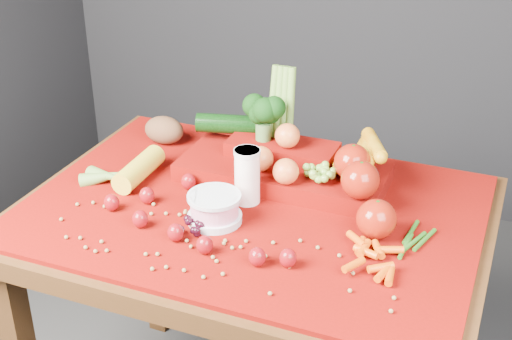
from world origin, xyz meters
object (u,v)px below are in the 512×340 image
at_px(yogurt_bowl, 214,207).
at_px(table, 253,244).
at_px(milk_glass, 247,174).
at_px(produce_mound, 298,162).

bearing_deg(yogurt_bowl, table, 59.11).
height_order(milk_glass, yogurt_bowl, milk_glass).
bearing_deg(milk_glass, table, -39.59).
bearing_deg(milk_glass, produce_mound, 58.27).
height_order(milk_glass, produce_mound, produce_mound).
bearing_deg(milk_glass, yogurt_bowl, -107.20).
xyz_separation_m(table, yogurt_bowl, (-0.06, -0.09, 0.14)).
distance_m(table, produce_mound, 0.23).
relative_size(table, yogurt_bowl, 8.76).
distance_m(table, milk_glass, 0.18).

